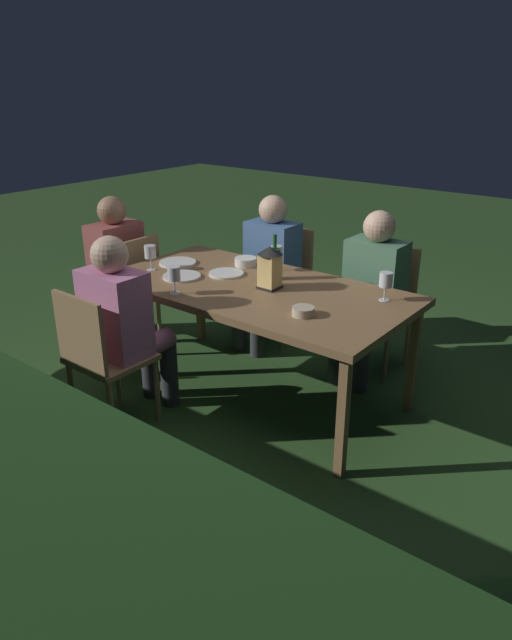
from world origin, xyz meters
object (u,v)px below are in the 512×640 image
at_px(lantern_centerpiece, 270,265).
at_px(plate_b, 178,263).
at_px(chair_side_right_b, 100,355).
at_px(wine_glass_c, 150,253).
at_px(bowl_bread, 303,311).
at_px(plate_c, 182,276).
at_px(person_in_pink, 125,320).
at_px(person_in_blue, 267,265).
at_px(bowl_olives, 246,261).
at_px(wine_glass_b, 174,275).
at_px(plate_a, 226,274).
at_px(green_bottle_on_table, 275,263).
at_px(chair_side_left_a, 382,301).
at_px(chair_head_far, 130,287).
at_px(person_in_green, 370,288).
at_px(chair_side_left_b, 282,277).
at_px(wine_glass_d, 386,281).
at_px(dining_table, 256,294).
at_px(wine_glass_a, 277,254).
at_px(person_in_rust, 111,263).

distance_m(lantern_centerpiece, plate_b, 0.82).
distance_m(chair_side_right_b, wine_glass_c, 0.88).
height_order(plate_b, bowl_bread, bowl_bread).
xyz_separation_m(chair_side_right_b, plate_c, (0.06, -0.73, 0.27)).
bearing_deg(lantern_centerpiece, person_in_pink, 54.31).
relative_size(person_in_blue, bowl_olives, 7.64).
height_order(wine_glass_b, plate_a, wine_glass_b).
height_order(green_bottle_on_table, plate_a, green_bottle_on_table).
relative_size(wine_glass_b, bowl_olives, 1.12).
xyz_separation_m(chair_side_left_a, wine_glass_c, (1.19, 1.05, 0.38)).
relative_size(chair_side_right_b, chair_head_far, 1.00).
bearing_deg(person_in_green, wine_glass_c, 35.58).
xyz_separation_m(person_in_pink, chair_side_left_b, (0.00, -1.57, -0.15)).
distance_m(chair_head_far, wine_glass_c, 0.60).
bearing_deg(plate_a, plate_c, 49.65).
relative_size(chair_side_left_b, green_bottle_on_table, 3.00).
distance_m(wine_glass_d, plate_a, 1.06).
height_order(person_in_green, plate_c, person_in_green).
bearing_deg(person_in_green, chair_side_left_a, -90.00).
distance_m(dining_table, plate_b, 0.73).
xyz_separation_m(dining_table, lantern_centerpiece, (-0.08, -0.03, 0.20)).
bearing_deg(bowl_bread, chair_head_far, -7.16).
relative_size(wine_glass_d, bowl_olives, 1.12).
bearing_deg(chair_side_right_b, plate_b, -72.33).
bearing_deg(person_in_green, wine_glass_a, 33.34).
bearing_deg(person_in_pink, wine_glass_a, -108.06).
bearing_deg(person_in_rust, plate_a, -176.48).
relative_size(chair_head_far, wine_glass_b, 5.15).
distance_m(plate_a, bowl_bread, 0.84).
relative_size(dining_table, chair_head_far, 2.20).
relative_size(dining_table, bowl_olives, 12.72).
xyz_separation_m(chair_side_left_b, wine_glass_b, (-0.13, 1.28, 0.38)).
relative_size(person_in_pink, wine_glass_a, 6.80).
bearing_deg(dining_table, plate_c, 17.47).
xyz_separation_m(person_in_blue, plate_c, (0.06, 0.84, 0.12)).
xyz_separation_m(chair_side_left_b, wine_glass_c, (0.33, 1.05, 0.38)).
xyz_separation_m(dining_table, plate_c, (0.49, 0.15, 0.06)).
distance_m(wine_glass_c, plate_b, 0.24).
xyz_separation_m(wine_glass_b, wine_glass_c, (0.46, -0.23, 0.00)).
bearing_deg(wine_glass_d, chair_head_far, 7.92).
xyz_separation_m(chair_side_left_b, lantern_centerpiece, (-0.51, 0.86, 0.41)).
xyz_separation_m(bowl_olives, bowl_bread, (-0.82, 0.52, -0.00)).
relative_size(person_in_blue, plate_b, 4.49).
bearing_deg(chair_head_far, plate_a, -175.72).
bearing_deg(plate_c, lantern_centerpiece, -162.35).
bearing_deg(green_bottle_on_table, chair_head_far, 9.00).
bearing_deg(chair_head_far, person_in_rust, 0.00).
relative_size(chair_side_left_a, plate_c, 3.54).
relative_size(chair_side_left_a, person_in_blue, 0.76).
bearing_deg(chair_side_left_b, green_bottle_on_table, 121.94).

